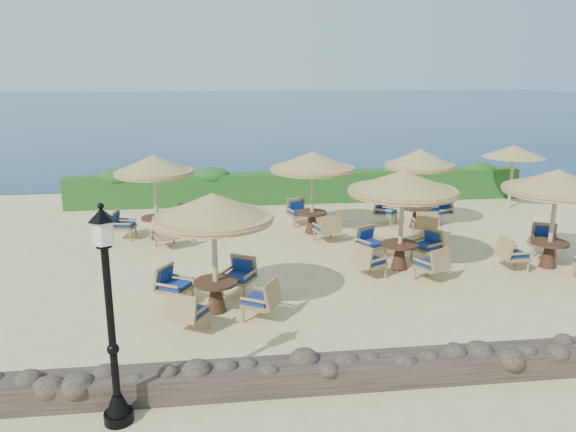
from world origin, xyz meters
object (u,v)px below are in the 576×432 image
(cafe_set_2, at_px, (556,198))
(cafe_set_5, at_px, (419,176))
(cafe_set_4, at_px, (313,172))
(lamp_post, at_px, (111,327))
(cafe_set_3, at_px, (155,182))
(cafe_set_1, at_px, (402,202))
(extra_parasol, at_px, (514,152))
(cafe_set_0, at_px, (214,235))

(cafe_set_2, relative_size, cafe_set_5, 1.02)
(cafe_set_2, relative_size, cafe_set_4, 0.97)
(lamp_post, xyz_separation_m, cafe_set_3, (-0.33, 9.55, 0.26))
(lamp_post, xyz_separation_m, cafe_set_2, (10.29, 5.59, 0.35))
(cafe_set_1, relative_size, cafe_set_5, 1.04)
(extra_parasol, xyz_separation_m, cafe_set_0, (-11.13, -8.17, -0.42))
(extra_parasol, distance_m, cafe_set_5, 5.04)
(lamp_post, bearing_deg, cafe_set_0, 69.01)
(lamp_post, distance_m, cafe_set_2, 11.72)
(cafe_set_0, xyz_separation_m, cafe_set_5, (6.65, 5.92, 0.01))
(cafe_set_1, height_order, cafe_set_5, same)
(lamp_post, xyz_separation_m, cafe_set_4, (4.55, 9.58, 0.44))
(cafe_set_2, height_order, cafe_set_3, same)
(cafe_set_0, distance_m, cafe_set_4, 6.53)
(extra_parasol, height_order, cafe_set_4, cafe_set_4)
(extra_parasol, bearing_deg, cafe_set_4, -163.26)
(extra_parasol, xyz_separation_m, cafe_set_2, (-2.31, -6.41, -0.27))
(cafe_set_2, bearing_deg, cafe_set_5, 117.66)
(extra_parasol, distance_m, cafe_set_4, 8.40)
(lamp_post, xyz_separation_m, extra_parasol, (12.60, 12.00, 0.62))
(lamp_post, distance_m, cafe_set_5, 12.68)
(extra_parasol, relative_size, cafe_set_1, 0.84)
(extra_parasol, xyz_separation_m, cafe_set_3, (-12.93, -2.45, -0.36))
(cafe_set_3, bearing_deg, lamp_post, -88.00)
(cafe_set_5, bearing_deg, cafe_set_2, -62.34)
(cafe_set_4, xyz_separation_m, cafe_set_5, (3.56, 0.17, -0.23))
(cafe_set_2, height_order, cafe_set_4, same)
(cafe_set_3, distance_m, cafe_set_4, 4.89)
(cafe_set_1, relative_size, cafe_set_2, 1.02)
(cafe_set_4, bearing_deg, cafe_set_5, 2.70)
(cafe_set_0, xyz_separation_m, cafe_set_1, (4.82, 2.13, 0.08))
(cafe_set_1, bearing_deg, cafe_set_2, -5.25)
(cafe_set_5, bearing_deg, cafe_set_3, -178.68)
(cafe_set_0, xyz_separation_m, cafe_set_2, (8.82, 1.76, 0.15))
(lamp_post, distance_m, extra_parasol, 17.41)
(cafe_set_1, xyz_separation_m, cafe_set_2, (4.00, -0.37, 0.06))
(cafe_set_1, xyz_separation_m, cafe_set_5, (1.82, 3.79, -0.07))
(cafe_set_4, bearing_deg, cafe_set_3, -179.69)
(cafe_set_0, bearing_deg, extra_parasol, 36.29)
(lamp_post, distance_m, cafe_set_0, 4.10)
(cafe_set_2, bearing_deg, cafe_set_1, 174.75)
(cafe_set_4, bearing_deg, cafe_set_2, -34.80)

